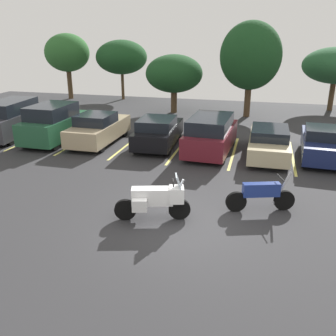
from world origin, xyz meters
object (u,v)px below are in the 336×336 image
(car_black, at_px, (158,132))
(car_maroon, at_px, (211,134))
(car_navy, at_px, (324,144))
(car_tan, at_px, (98,129))
(car_charcoal, at_px, (13,119))
(motorcycle_touring, at_px, (155,199))
(motorcycle_second, at_px, (261,194))
(car_champagne, at_px, (269,142))
(car_green, at_px, (54,123))

(car_black, bearing_deg, car_maroon, -9.37)
(car_navy, bearing_deg, car_tan, -179.33)
(car_charcoal, bearing_deg, car_black, 1.24)
(car_charcoal, xyz_separation_m, car_maroon, (10.89, -0.27, -0.09))
(motorcycle_touring, relative_size, car_tan, 0.51)
(car_tan, height_order, car_black, car_tan)
(car_tan, bearing_deg, car_maroon, -2.04)
(car_charcoal, relative_size, car_black, 1.12)
(car_charcoal, height_order, car_maroon, car_charcoal)
(car_maroon, bearing_deg, car_navy, 3.78)
(motorcycle_second, distance_m, car_black, 8.06)
(motorcycle_second, bearing_deg, car_champagne, 87.85)
(car_green, distance_m, car_black, 5.49)
(car_tan, xyz_separation_m, car_navy, (10.92, 0.13, -0.04))
(motorcycle_touring, xyz_separation_m, car_navy, (5.72, 7.49, 0.03))
(motorcycle_touring, xyz_separation_m, car_green, (-7.53, 7.04, 0.28))
(car_green, height_order, car_navy, car_green)
(car_charcoal, distance_m, car_navy, 15.98)
(car_maroon, xyz_separation_m, car_navy, (5.09, 0.34, -0.18))
(car_champagne, bearing_deg, motorcycle_touring, -114.50)
(car_black, bearing_deg, car_charcoal, -178.76)
(car_champagne, bearing_deg, car_tan, 179.43)
(car_tan, bearing_deg, motorcycle_touring, -54.80)
(car_maroon, bearing_deg, car_black, 170.63)
(car_black, distance_m, car_champagne, 5.40)
(car_tan, height_order, car_maroon, car_maroon)
(motorcycle_touring, bearing_deg, car_navy, 52.63)
(car_charcoal, xyz_separation_m, car_black, (8.18, 0.18, -0.25))
(car_charcoal, height_order, car_green, car_charcoal)
(car_green, distance_m, car_champagne, 10.85)
(motorcycle_touring, relative_size, car_maroon, 0.50)
(motorcycle_second, bearing_deg, car_charcoal, 155.75)
(car_maroon, bearing_deg, car_champagne, 2.62)
(car_maroon, bearing_deg, motorcycle_touring, -95.08)
(car_champagne, bearing_deg, car_charcoal, 179.38)
(motorcycle_second, xyz_separation_m, car_champagne, (0.22, 5.87, 0.11))
(car_charcoal, bearing_deg, car_navy, 0.24)
(car_green, distance_m, car_navy, 13.26)
(car_maroon, distance_m, car_navy, 5.10)
(car_black, relative_size, car_navy, 1.00)
(motorcycle_touring, xyz_separation_m, car_black, (-2.07, 7.60, 0.04))
(motorcycle_second, bearing_deg, motorcycle_touring, -155.48)
(motorcycle_touring, bearing_deg, car_champagne, 65.50)
(car_charcoal, relative_size, car_navy, 1.13)
(car_navy, bearing_deg, car_black, 179.19)
(car_black, xyz_separation_m, car_champagne, (5.39, -0.32, -0.05))
(car_green, bearing_deg, car_maroon, 0.80)
(car_tan, height_order, car_navy, car_tan)
(motorcycle_touring, bearing_deg, motorcycle_second, 24.52)
(car_tan, bearing_deg, car_green, -172.12)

